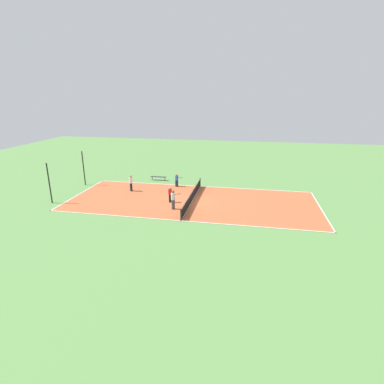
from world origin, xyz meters
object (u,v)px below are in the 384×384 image
Objects in this scene: fence_post_back_left at (49,183)px; tennis_ball_midcourt at (163,200)px; tennis_ball_right_alley at (244,222)px; tennis_net at (192,196)px; player_far_white at (173,198)px; tennis_ball_near_net at (147,188)px; player_near_white at (131,182)px; tennis_ball_far_baseline at (179,198)px; bench at (159,177)px; fence_post_back_right at (84,168)px; player_coach_red at (170,194)px; player_near_blue at (177,179)px.

tennis_ball_midcourt is at bearing -76.43° from fence_post_back_left.
tennis_net is at bearing 50.57° from tennis_ball_right_alley.
tennis_ball_right_alley is at bearing -114.85° from tennis_ball_midcourt.
player_far_white is at bearing 153.55° from tennis_net.
tennis_ball_near_net is (5.62, 4.42, -0.98)m from player_far_white.
tennis_ball_far_baseline is at bearing 37.49° from player_near_white.
tennis_ball_near_net is (7.32, 10.70, 0.00)m from tennis_ball_right_alley.
fence_post_back_right is at bearing 24.01° from bench.
fence_post_back_left is at bearing -5.08° from player_coach_red.
fence_post_back_left reaches higher than player_far_white.
fence_post_back_right is (1.19, 5.97, 0.92)m from player_near_white.
tennis_ball_midcourt is at bearing 130.01° from tennis_ball_far_baseline.
tennis_ball_right_alley is 8.56m from tennis_ball_midcourt.
player_far_white is at bearing -56.97° from player_near_blue.
player_coach_red reaches higher than tennis_ball_near_net.
fence_post_back_right reaches higher than tennis_ball_right_alley.
tennis_ball_near_net is (1.34, -1.25, -0.94)m from player_near_white.
tennis_ball_midcourt is 0.02× the size of fence_post_back_right.
bench reaches higher than tennis_ball_near_net.
fence_post_back_right reaches higher than tennis_ball_near_net.
fence_post_back_left is 6.02m from fence_post_back_right.
tennis_ball_right_alley is (-8.44, -7.59, -0.77)m from player_near_blue.
tennis_ball_right_alley is (-10.55, -10.34, -0.34)m from bench.
fence_post_back_left is 1.00× the size of fence_post_back_right.
player_near_white is at bearing -128.53° from player_near_blue.
player_near_blue is 0.95× the size of player_coach_red.
bench is at bearing -38.89° from fence_post_back_left.
player_near_white is 6.16m from fence_post_back_right.
player_near_white is at bearing 63.42° from tennis_ball_right_alley.
fence_post_back_left is (-3.01, 12.87, 1.40)m from tennis_net.
tennis_ball_right_alley and tennis_ball_midcourt have the same top height.
tennis_ball_right_alley is at bearing -93.66° from fence_post_back_left.
bench is 1.06× the size of player_far_white.
bench is (6.39, 5.28, -0.12)m from tennis_net.
tennis_ball_far_baseline is 0.02× the size of fence_post_back_left.
fence_post_back_left reaches higher than tennis_ball_midcourt.
tennis_ball_midcourt is at bearing 101.68° from tennis_net.
tennis_ball_near_net is at bearing 94.51° from player_far_white.
player_far_white is 0.46× the size of fence_post_back_right.
tennis_ball_far_baseline is (-5.87, -3.86, -0.34)m from bench.
player_far_white reaches higher than tennis_ball_far_baseline.
tennis_ball_far_baseline is (-1.29, -5.48, -0.94)m from player_near_white.
player_coach_red is at bearing 111.73° from tennis_net.
tennis_ball_right_alley is 18.06m from fence_post_back_left.
player_coach_red is 22.32× the size of tennis_ball_right_alley.
tennis_net is at bearing -119.23° from tennis_ball_near_net.
bench is 27.52× the size of tennis_ball_midcourt.
fence_post_back_left reaches higher than tennis_ball_near_net.
tennis_net is at bearing 36.00° from player_near_white.
fence_post_back_left is (-0.56, 11.65, 0.88)m from player_far_white.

